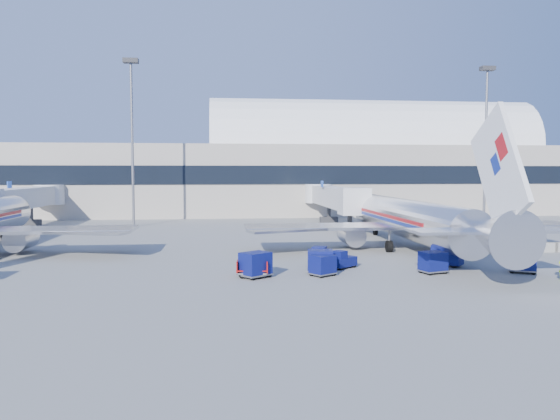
{
  "coord_description": "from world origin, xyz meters",
  "views": [
    {
      "loc": [
        -8.26,
        -45.62,
        7.49
      ],
      "look_at": [
        -2.59,
        6.0,
        3.86
      ],
      "focal_mm": 35.0,
      "sensor_mm": 36.0,
      "label": 1
    }
  ],
  "objects": [
    {
      "name": "tug_right",
      "position": [
        9.49,
        -4.23,
        0.75
      ],
      "size": [
        2.69,
        2.66,
        1.64
      ],
      "rotation": [
        0.0,
        0.0,
        -0.76
      ],
      "color": "#0B1152",
      "rests_on": "ground"
    },
    {
      "name": "terminal",
      "position": [
        -13.6,
        55.96,
        7.52
      ],
      "size": [
        170.0,
        28.15,
        21.0
      ],
      "color": "#B2AA9E",
      "rests_on": "ground"
    },
    {
      "name": "tug_left",
      "position": [
        -0.34,
        -3.11,
        0.73
      ],
      "size": [
        2.09,
        2.74,
        1.6
      ],
      "rotation": [
        0.0,
        0.0,
        1.17
      ],
      "color": "#0B1152",
      "rests_on": "ground"
    },
    {
      "name": "barrier_mid",
      "position": [
        21.3,
        2.0,
        0.45
      ],
      "size": [
        3.0,
        0.55,
        0.9
      ],
      "primitive_type": "cube",
      "color": "#9E9E96",
      "rests_on": "ground"
    },
    {
      "name": "ground",
      "position": [
        0.0,
        0.0,
        0.0
      ],
      "size": [
        260.0,
        260.0,
        0.0
      ],
      "primitive_type": "plane",
      "color": "gray",
      "rests_on": "ground"
    },
    {
      "name": "cart_solo_near",
      "position": [
        7.32,
        -7.25,
        0.87
      ],
      "size": [
        2.18,
        1.89,
        1.62
      ],
      "rotation": [
        0.0,
        0.0,
        0.3
      ],
      "color": "#0B1152",
      "rests_on": "ground"
    },
    {
      "name": "mast_west",
      "position": [
        -20.0,
        30.0,
        14.79
      ],
      "size": [
        2.0,
        1.2,
        22.6
      ],
      "color": "slate",
      "rests_on": "ground"
    },
    {
      "name": "airliner_main",
      "position": [
        10.0,
        4.51,
        2.93
      ],
      "size": [
        32.0,
        37.26,
        12.07
      ],
      "color": "silver",
      "rests_on": "ground"
    },
    {
      "name": "cart_open_red",
      "position": [
        -5.98,
        -7.18,
        0.43
      ],
      "size": [
        2.38,
        1.8,
        0.6
      ],
      "rotation": [
        0.0,
        0.0,
        -0.11
      ],
      "color": "slate",
      "rests_on": "ground"
    },
    {
      "name": "mast_east",
      "position": [
        30.0,
        30.0,
        14.79
      ],
      "size": [
        2.0,
        1.2,
        22.6
      ],
      "color": "slate",
      "rests_on": "ground"
    },
    {
      "name": "jetbridge_near",
      "position": [
        7.6,
        30.81,
        3.93
      ],
      "size": [
        4.4,
        27.5,
        6.25
      ],
      "color": "silver",
      "rests_on": "ground"
    },
    {
      "name": "jetbridge_mid",
      "position": [
        -34.4,
        30.81,
        3.93
      ],
      "size": [
        4.4,
        27.5,
        6.25
      ],
      "color": "silver",
      "rests_on": "ground"
    },
    {
      "name": "tug_lead",
      "position": [
        1.16,
        -4.41,
        0.65
      ],
      "size": [
        2.38,
        2.22,
        1.42
      ],
      "rotation": [
        0.0,
        0.0,
        0.68
      ],
      "color": "#0B1152",
      "rests_on": "ground"
    },
    {
      "name": "barrier_near",
      "position": [
        18.0,
        2.0,
        0.45
      ],
      "size": [
        3.0,
        0.55,
        0.9
      ],
      "primitive_type": "cube",
      "color": "#9E9E96",
      "rests_on": "ground"
    },
    {
      "name": "cart_train_b",
      "position": [
        -0.96,
        -7.32,
        0.81
      ],
      "size": [
        2.16,
        2.05,
        1.52
      ],
      "rotation": [
        0.0,
        0.0,
        0.6
      ],
      "color": "#0B1152",
      "rests_on": "ground"
    },
    {
      "name": "cart_train_a",
      "position": [
        -0.93,
        -6.18,
        0.92
      ],
      "size": [
        2.15,
        1.77,
        1.71
      ],
      "rotation": [
        0.0,
        0.0,
        -0.16
      ],
      "color": "#0B1152",
      "rests_on": "ground"
    },
    {
      "name": "cart_train_c",
      "position": [
        -5.82,
        -7.45,
        0.97
      ],
      "size": [
        2.59,
        2.49,
        1.81
      ],
      "rotation": [
        0.0,
        0.0,
        0.65
      ],
      "color": "#0B1152",
      "rests_on": "ground"
    },
    {
      "name": "cart_solo_far",
      "position": [
        14.08,
        -7.71,
        0.92
      ],
      "size": [
        2.44,
        2.27,
        1.73
      ],
      "rotation": [
        0.0,
        0.0,
        -0.52
      ],
      "color": "#0B1152",
      "rests_on": "ground"
    }
  ]
}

